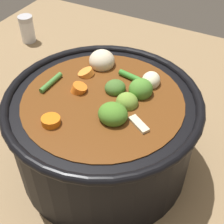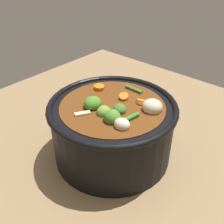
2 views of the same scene
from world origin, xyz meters
TOP-DOWN VIEW (x-y plane):
  - ground_plane at (0.00, 0.00)m, footprint 1.10×1.10m
  - cooking_pot at (-0.00, -0.00)m, footprint 0.31×0.31m
  - salt_shaker at (0.40, -0.28)m, footprint 0.04×0.04m

SIDE VIEW (x-z plane):
  - ground_plane at x=0.00m, z-range 0.00..0.00m
  - salt_shaker at x=0.40m, z-range 0.00..0.07m
  - cooking_pot at x=0.00m, z-range -0.01..0.17m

